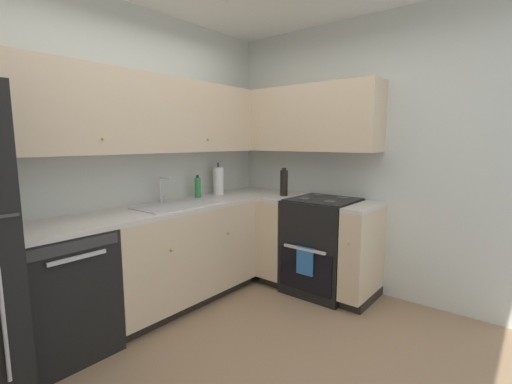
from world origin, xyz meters
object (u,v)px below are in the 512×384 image
soap_bottle (198,187)px  oil_bottle (284,183)px  dishwasher (60,293)px  paper_towel_roll (218,181)px  oven_range (323,245)px

soap_bottle → oil_bottle: 0.89m
dishwasher → paper_towel_roll: (1.72, 0.16, 0.62)m
dishwasher → oil_bottle: (2.08, -0.44, 0.61)m
oven_range → paper_towel_roll: size_ratio=3.03×
soap_bottle → paper_towel_roll: bearing=-4.1°
soap_bottle → paper_towel_roll: (0.28, -0.02, 0.04)m
oven_range → soap_bottle: soap_bottle is taller
oven_range → soap_bottle: bearing=121.4°
soap_bottle → oil_bottle: (0.64, -0.62, 0.04)m
paper_towel_roll → oil_bottle: paper_towel_roll is taller
oil_bottle → oven_range: bearing=-87.7°
dishwasher → oil_bottle: bearing=-11.9°
paper_towel_roll → oil_bottle: 0.70m
paper_towel_roll → dishwasher: bearing=-174.7°
oven_range → dishwasher: bearing=156.9°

